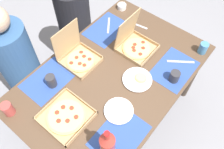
% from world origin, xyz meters
% --- Properties ---
extents(ground_plane, '(6.00, 6.00, 0.00)m').
position_xyz_m(ground_plane, '(0.00, 0.00, 0.00)').
color(ground_plane, gray).
extents(dining_table, '(1.49, 0.97, 0.75)m').
position_xyz_m(dining_table, '(0.00, 0.00, 0.64)').
color(dining_table, '#3F3328').
rests_on(dining_table, ground_plane).
extents(placemat_near_left, '(0.36, 0.26, 0.00)m').
position_xyz_m(placemat_near_left, '(-0.33, -0.33, 0.75)').
color(placemat_near_left, '#2D4C9E').
rests_on(placemat_near_left, dining_table).
extents(placemat_near_right, '(0.36, 0.26, 0.00)m').
position_xyz_m(placemat_near_right, '(0.33, -0.33, 0.75)').
color(placemat_near_right, '#2D4C9E').
rests_on(placemat_near_right, dining_table).
extents(placemat_far_left, '(0.36, 0.26, 0.00)m').
position_xyz_m(placemat_far_left, '(-0.33, 0.33, 0.75)').
color(placemat_far_left, '#2D4C9E').
rests_on(placemat_far_left, dining_table).
extents(placemat_far_right, '(0.36, 0.26, 0.00)m').
position_xyz_m(placemat_far_right, '(0.33, 0.33, 0.75)').
color(placemat_far_right, '#2D4C9E').
rests_on(placemat_far_right, dining_table).
extents(pizza_box_center, '(0.26, 0.27, 0.30)m').
position_xyz_m(pizza_box_center, '(0.31, 0.02, 0.80)').
color(pizza_box_center, tan).
rests_on(pizza_box_center, dining_table).
extents(pizza_box_edge_far, '(0.30, 0.30, 0.04)m').
position_xyz_m(pizza_box_edge_far, '(-0.46, 0.02, 0.76)').
color(pizza_box_edge_far, tan).
rests_on(pizza_box_edge_far, dining_table).
extents(pizza_box_corner_right, '(0.25, 0.26, 0.29)m').
position_xyz_m(pizza_box_corner_right, '(-0.06, 0.29, 0.80)').
color(pizza_box_corner_right, tan).
rests_on(pizza_box_corner_right, dining_table).
extents(plate_near_left, '(0.22, 0.22, 0.03)m').
position_xyz_m(plate_near_left, '(0.08, -0.18, 0.76)').
color(plate_near_left, white).
rests_on(plate_near_left, dining_table).
extents(plate_near_right, '(0.20, 0.20, 0.02)m').
position_xyz_m(plate_near_right, '(-0.21, -0.22, 0.76)').
color(plate_near_right, white).
rests_on(plate_near_right, dining_table).
extents(soda_bottle, '(0.09, 0.09, 0.32)m').
position_xyz_m(soda_bottle, '(-0.46, -0.34, 0.88)').
color(soda_bottle, '#B2382D').
rests_on(soda_bottle, dining_table).
extents(cup_clear_right, '(0.07, 0.07, 0.10)m').
position_xyz_m(cup_clear_right, '(-0.34, 0.28, 0.80)').
color(cup_clear_right, '#333338').
rests_on(cup_clear_right, dining_table).
extents(cup_dark, '(0.07, 0.07, 0.10)m').
position_xyz_m(cup_dark, '(-0.67, 0.34, 0.80)').
color(cup_dark, '#BF4742').
rests_on(cup_dark, dining_table).
extents(cup_clear_left, '(0.07, 0.07, 0.09)m').
position_xyz_m(cup_clear_left, '(0.62, -0.42, 0.80)').
color(cup_clear_left, teal).
rests_on(cup_clear_left, dining_table).
extents(cup_spare, '(0.07, 0.07, 0.09)m').
position_xyz_m(cup_spare, '(0.25, -0.38, 0.79)').
color(cup_spare, '#333338').
rests_on(cup_spare, dining_table).
extents(condiment_bowl, '(0.08, 0.08, 0.05)m').
position_xyz_m(condiment_bowl, '(0.63, 0.40, 0.77)').
color(condiment_bowl, white).
rests_on(condiment_bowl, dining_table).
extents(fork_by_near_right, '(0.16, 0.13, 0.00)m').
position_xyz_m(fork_by_near_right, '(0.38, 0.35, 0.75)').
color(fork_by_near_right, '#B7B7BC').
rests_on(fork_by_near_right, dining_table).
extents(knife_by_far_right, '(0.06, 0.21, 0.00)m').
position_xyz_m(knife_by_far_right, '(0.54, 0.17, 0.75)').
color(knife_by_far_right, '#B7B7BC').
rests_on(knife_by_far_right, dining_table).
extents(knife_by_far_left, '(0.14, 0.18, 0.00)m').
position_xyz_m(knife_by_far_left, '(0.43, -0.34, 0.75)').
color(knife_by_far_left, '#B7B7BC').
rests_on(knife_by_far_left, dining_table).
extents(diner_left_seat, '(0.32, 0.32, 1.20)m').
position_xyz_m(diner_left_seat, '(-0.33, 0.74, 0.54)').
color(diner_left_seat, '#33598C').
rests_on(diner_left_seat, ground_plane).
extents(diner_right_seat, '(0.32, 0.32, 1.16)m').
position_xyz_m(diner_right_seat, '(0.33, 0.74, 0.52)').
color(diner_right_seat, black).
rests_on(diner_right_seat, ground_plane).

